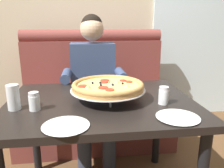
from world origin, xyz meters
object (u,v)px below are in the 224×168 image
booth_bench (95,102)px  shaker_parmesan (34,103)px  diner_main (93,79)px  pizza (108,86)px  shaker_oregano (164,97)px  drinking_glass (13,98)px  plate_near_right (178,116)px  plate_near_left (66,124)px  dining_table (101,114)px

booth_bench → shaker_parmesan: 1.16m
diner_main → pizza: (0.06, -0.65, 0.11)m
shaker_oregano → drinking_glass: bearing=178.8°
pizza → plate_near_right: 0.46m
plate_near_right → drinking_glass: 0.88m
plate_near_right → drinking_glass: bearing=165.3°
plate_near_left → shaker_parmesan: bearing=128.8°
booth_bench → dining_table: 0.94m
dining_table → pizza: size_ratio=2.49×
pizza → dining_table: bearing=174.4°
shaker_oregano → shaker_parmesan: bearing=-179.6°
plate_near_right → drinking_glass: (-0.85, 0.22, 0.05)m
booth_bench → pizza: size_ratio=3.27×
shaker_parmesan → diner_main: bearing=64.9°
dining_table → drinking_glass: drinking_glass is taller
diner_main → pizza: bearing=-84.6°
diner_main → booth_bench: bearing=86.5°
pizza → shaker_oregano: bearing=-18.8°
booth_bench → shaker_oregano: size_ratio=14.24×
dining_table → plate_near_right: plate_near_right is taller
diner_main → plate_near_right: 1.03m
booth_bench → drinking_glass: 1.18m
plate_near_left → pizza: bearing=55.5°
drinking_glass → booth_bench: bearing=64.1°
shaker_oregano → diner_main: bearing=116.7°
diner_main → plate_near_right: bearing=-68.3°
diner_main → plate_near_right: (0.38, -0.96, 0.03)m
diner_main → drinking_glass: diner_main is taller
booth_bench → plate_near_right: size_ratio=6.82×
pizza → shaker_parmesan: bearing=-164.8°
plate_near_right → booth_bench: bearing=106.6°
booth_bench → shaker_parmesan: bearing=-110.0°
shaker_oregano → shaker_parmesan: size_ratio=1.03×
diner_main → shaker_parmesan: bearing=-115.1°
dining_table → diner_main: (-0.02, 0.64, 0.07)m
plate_near_right → shaker_parmesan: bearing=164.8°
booth_bench → shaker_oregano: booth_bench is taller
shaker_parmesan → plate_near_left: shaker_parmesan is taller
dining_table → plate_near_right: size_ratio=5.19×
dining_table → plate_near_right: bearing=-41.0°
pizza → diner_main: bearing=95.4°
shaker_parmesan → drinking_glass: size_ratio=0.73×
shaker_parmesan → drinking_glass: drinking_glass is taller
dining_table → diner_main: bearing=91.5°
dining_table → plate_near_left: size_ratio=5.15×
pizza → shaker_oregano: (0.32, -0.11, -0.04)m
plate_near_right → drinking_glass: size_ratio=1.56×
shaker_oregano → plate_near_left: (-0.55, -0.23, -0.03)m
dining_table → shaker_oregano: 0.40m
dining_table → pizza: bearing=-5.6°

